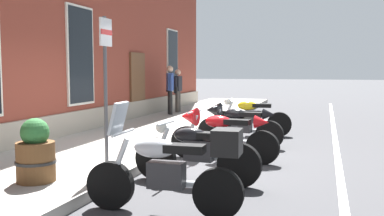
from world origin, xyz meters
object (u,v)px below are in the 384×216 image
(barrel_planter, at_px, (36,154))
(pedestrian_dark_jacket, at_px, (178,88))
(motorcycle_red_sport, at_px, (219,132))
(parking_sign, at_px, (106,71))
(motorcycle_silver_touring, at_px, (172,169))
(motorcycle_black_naked, at_px, (195,153))
(motorcycle_black_sport, at_px, (236,123))
(pedestrian_blue_top, at_px, (170,87))
(motorcycle_yellow_naked, at_px, (250,117))

(barrel_planter, bearing_deg, pedestrian_dark_jacket, 7.67)
(motorcycle_red_sport, distance_m, parking_sign, 2.57)
(motorcycle_red_sport, bearing_deg, barrel_planter, 145.64)
(motorcycle_silver_touring, bearing_deg, barrel_planter, 81.66)
(motorcycle_black_naked, bearing_deg, motorcycle_red_sport, 1.43)
(pedestrian_dark_jacket, height_order, parking_sign, parking_sign)
(motorcycle_silver_touring, distance_m, motorcycle_red_sport, 3.20)
(motorcycle_black_sport, xyz_separation_m, pedestrian_blue_top, (4.76, 3.34, 0.59))
(motorcycle_silver_touring, xyz_separation_m, motorcycle_red_sport, (3.20, 0.19, -0.01))
(motorcycle_black_sport, bearing_deg, pedestrian_blue_top, 35.04)
(motorcycle_black_sport, bearing_deg, pedestrian_dark_jacket, 30.66)
(motorcycle_black_naked, height_order, motorcycle_red_sport, motorcycle_red_sport)
(pedestrian_blue_top, bearing_deg, pedestrian_dark_jacket, 0.84)
(motorcycle_red_sport, height_order, motorcycle_yellow_naked, motorcycle_red_sport)
(motorcycle_black_naked, height_order, pedestrian_blue_top, pedestrian_blue_top)
(motorcycle_yellow_naked, relative_size, barrel_planter, 2.33)
(motorcycle_black_naked, xyz_separation_m, pedestrian_blue_top, (8.09, 3.36, 0.65))
(motorcycle_black_naked, xyz_separation_m, barrel_planter, (-1.16, 2.01, 0.08))
(pedestrian_dark_jacket, height_order, barrel_planter, pedestrian_dark_jacket)
(motorcycle_yellow_naked, xyz_separation_m, pedestrian_blue_top, (3.02, 3.37, 0.64))
(motorcycle_silver_touring, xyz_separation_m, barrel_planter, (0.32, 2.16, -0.01))
(motorcycle_silver_touring, distance_m, barrel_planter, 2.18)
(pedestrian_dark_jacket, bearing_deg, motorcycle_black_sport, -149.34)
(pedestrian_dark_jacket, distance_m, barrel_planter, 10.25)
(motorcycle_silver_touring, xyz_separation_m, motorcycle_yellow_naked, (6.55, 0.15, -0.08))
(motorcycle_black_naked, distance_m, pedestrian_dark_jacket, 9.62)
(motorcycle_black_sport, bearing_deg, barrel_planter, 156.17)
(motorcycle_yellow_naked, distance_m, parking_sign, 5.48)
(parking_sign, bearing_deg, motorcycle_red_sport, -39.10)
(motorcycle_red_sport, height_order, parking_sign, parking_sign)
(motorcycle_silver_touring, bearing_deg, parking_sign, 48.81)
(pedestrian_blue_top, height_order, barrel_planter, pedestrian_blue_top)
(motorcycle_red_sport, height_order, barrel_planter, barrel_planter)
(motorcycle_black_sport, distance_m, barrel_planter, 4.91)
(motorcycle_black_sport, distance_m, pedestrian_blue_top, 5.84)
(motorcycle_silver_touring, relative_size, motorcycle_black_sport, 0.99)
(motorcycle_black_naked, relative_size, barrel_planter, 2.24)
(motorcycle_red_sport, distance_m, motorcycle_yellow_naked, 3.36)
(motorcycle_black_naked, relative_size, pedestrian_dark_jacket, 1.28)
(motorcycle_black_naked, relative_size, motorcycle_yellow_naked, 0.96)
(motorcycle_yellow_naked, bearing_deg, motorcycle_silver_touring, -178.73)
(motorcycle_yellow_naked, xyz_separation_m, pedestrian_dark_jacket, (3.91, 3.38, 0.56))
(barrel_planter, bearing_deg, pedestrian_blue_top, 8.32)
(motorcycle_black_naked, xyz_separation_m, parking_sign, (-0.05, 1.48, 1.25))
(motorcycle_red_sport, distance_m, pedestrian_dark_jacket, 8.01)
(motorcycle_silver_touring, height_order, pedestrian_blue_top, pedestrian_blue_top)
(motorcycle_black_sport, xyz_separation_m, barrel_planter, (-4.49, 1.98, 0.01))
(motorcycle_yellow_naked, bearing_deg, barrel_planter, 162.11)
(motorcycle_yellow_naked, bearing_deg, motorcycle_black_sport, 179.07)
(pedestrian_dark_jacket, bearing_deg, motorcycle_black_naked, -159.41)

